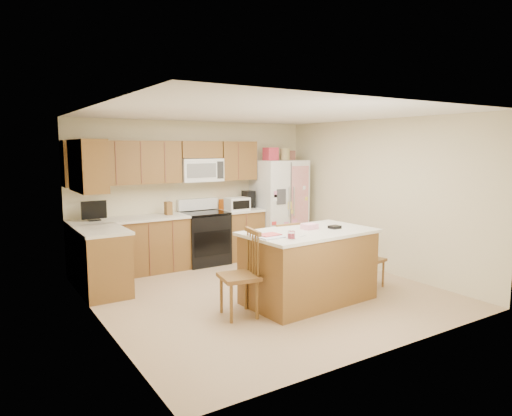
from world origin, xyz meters
TOP-DOWN VIEW (x-y plane):
  - ground at (0.00, 0.00)m, footprint 4.50×4.50m
  - room_shell at (0.00, 0.00)m, footprint 4.60×4.60m
  - cabinetry at (-0.98, 1.79)m, footprint 3.36×1.56m
  - stove at (0.00, 1.94)m, footprint 0.76×0.65m
  - refrigerator at (1.57, 1.87)m, footprint 0.90×0.79m
  - island at (0.29, -0.62)m, footprint 1.81×1.13m
  - windsor_chair_left at (-0.75, -0.60)m, footprint 0.51×0.52m
  - windsor_chair_back at (0.30, -0.01)m, footprint 0.44×0.42m
  - windsor_chair_right at (1.42, -0.61)m, footprint 0.43×0.44m

SIDE VIEW (x-z plane):
  - ground at x=0.00m, z-range 0.00..0.00m
  - windsor_chair_right at x=1.42m, z-range -0.02..0.86m
  - windsor_chair_back at x=0.30m, z-range -0.03..0.95m
  - stove at x=0.00m, z-range -0.09..1.04m
  - island at x=0.29m, z-range -0.04..1.01m
  - windsor_chair_left at x=-0.75m, z-range -0.03..1.03m
  - cabinetry at x=-0.98m, z-range -0.16..1.99m
  - refrigerator at x=1.57m, z-range -0.10..1.94m
  - room_shell at x=0.00m, z-range 0.18..2.70m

